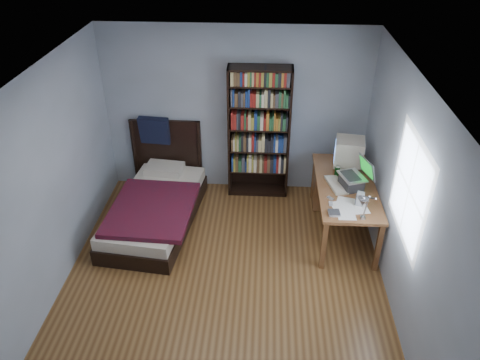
{
  "coord_description": "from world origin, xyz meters",
  "views": [
    {
      "loc": [
        0.43,
        -4.13,
        3.99
      ],
      "look_at": [
        0.14,
        0.8,
        0.9
      ],
      "focal_mm": 35.0,
      "sensor_mm": 36.0,
      "label": 1
    }
  ],
  "objects_px": {
    "crt_monitor": "(348,152)",
    "speaker": "(360,199)",
    "keyboard": "(336,185)",
    "soda_can": "(337,171)",
    "bookshelf": "(259,133)",
    "laptop": "(353,180)",
    "bed": "(156,204)",
    "desk_lamp": "(363,203)",
    "desk": "(339,186)"
  },
  "relations": [
    {
      "from": "crt_monitor",
      "to": "speaker",
      "type": "relative_size",
      "value": 2.55
    },
    {
      "from": "keyboard",
      "to": "soda_can",
      "type": "xyz_separation_m",
      "value": [
        0.04,
        0.28,
        0.05
      ]
    },
    {
      "from": "crt_monitor",
      "to": "bookshelf",
      "type": "xyz_separation_m",
      "value": [
        -1.22,
        0.45,
        0.02
      ]
    },
    {
      "from": "laptop",
      "to": "bookshelf",
      "type": "xyz_separation_m",
      "value": [
        -1.22,
        0.96,
        0.14
      ]
    },
    {
      "from": "crt_monitor",
      "to": "bed",
      "type": "xyz_separation_m",
      "value": [
        -2.62,
        -0.35,
        -0.72
      ]
    },
    {
      "from": "bookshelf",
      "to": "bed",
      "type": "height_order",
      "value": "bookshelf"
    },
    {
      "from": "crt_monitor",
      "to": "keyboard",
      "type": "height_order",
      "value": "crt_monitor"
    },
    {
      "from": "laptop",
      "to": "bed",
      "type": "distance_m",
      "value": 2.69
    },
    {
      "from": "bookshelf",
      "to": "desk_lamp",
      "type": "bearing_deg",
      "value": -59.68
    },
    {
      "from": "desk",
      "to": "bed",
      "type": "relative_size",
      "value": 0.77
    },
    {
      "from": "soda_can",
      "to": "laptop",
      "type": "bearing_deg",
      "value": -62.93
    },
    {
      "from": "keyboard",
      "to": "speaker",
      "type": "height_order",
      "value": "speaker"
    },
    {
      "from": "speaker",
      "to": "keyboard",
      "type": "bearing_deg",
      "value": 137.45
    },
    {
      "from": "desk",
      "to": "keyboard",
      "type": "relative_size",
      "value": 3.74
    },
    {
      "from": "laptop",
      "to": "bed",
      "type": "relative_size",
      "value": 0.21
    },
    {
      "from": "laptop",
      "to": "soda_can",
      "type": "distance_m",
      "value": 0.35
    },
    {
      "from": "crt_monitor",
      "to": "speaker",
      "type": "bearing_deg",
      "value": -87.63
    },
    {
      "from": "keyboard",
      "to": "soda_can",
      "type": "distance_m",
      "value": 0.29
    },
    {
      "from": "keyboard",
      "to": "bookshelf",
      "type": "relative_size",
      "value": 0.22
    },
    {
      "from": "crt_monitor",
      "to": "laptop",
      "type": "relative_size",
      "value": 0.98
    },
    {
      "from": "desk",
      "to": "soda_can",
      "type": "height_order",
      "value": "soda_can"
    },
    {
      "from": "speaker",
      "to": "bookshelf",
      "type": "bearing_deg",
      "value": 151.18
    },
    {
      "from": "speaker",
      "to": "soda_can",
      "type": "distance_m",
      "value": 0.72
    },
    {
      "from": "desk",
      "to": "crt_monitor",
      "type": "xyz_separation_m",
      "value": [
        0.06,
        -0.01,
        0.56
      ]
    },
    {
      "from": "laptop",
      "to": "desk",
      "type": "bearing_deg",
      "value": 96.99
    },
    {
      "from": "desk",
      "to": "desk_lamp",
      "type": "bearing_deg",
      "value": -90.57
    },
    {
      "from": "soda_can",
      "to": "speaker",
      "type": "bearing_deg",
      "value": -74.77
    },
    {
      "from": "soda_can",
      "to": "crt_monitor",
      "type": "bearing_deg",
      "value": 52.98
    },
    {
      "from": "keyboard",
      "to": "desk",
      "type": "bearing_deg",
      "value": 60.34
    },
    {
      "from": "soda_can",
      "to": "desk",
      "type": "bearing_deg",
      "value": 66.59
    },
    {
      "from": "speaker",
      "to": "bed",
      "type": "distance_m",
      "value": 2.77
    },
    {
      "from": "crt_monitor",
      "to": "laptop",
      "type": "bearing_deg",
      "value": -89.35
    },
    {
      "from": "desk",
      "to": "soda_can",
      "type": "bearing_deg",
      "value": -113.41
    },
    {
      "from": "desk_lamp",
      "to": "bookshelf",
      "type": "distance_m",
      "value": 2.28
    },
    {
      "from": "laptop",
      "to": "bookshelf",
      "type": "bearing_deg",
      "value": 141.89
    },
    {
      "from": "desk_lamp",
      "to": "soda_can",
      "type": "bearing_deg",
      "value": 93.43
    },
    {
      "from": "bookshelf",
      "to": "laptop",
      "type": "bearing_deg",
      "value": -38.11
    },
    {
      "from": "desk_lamp",
      "to": "speaker",
      "type": "height_order",
      "value": "desk_lamp"
    },
    {
      "from": "keyboard",
      "to": "bed",
      "type": "height_order",
      "value": "bed"
    },
    {
      "from": "bed",
      "to": "desk_lamp",
      "type": "bearing_deg",
      "value": -24.43
    },
    {
      "from": "crt_monitor",
      "to": "bookshelf",
      "type": "bearing_deg",
      "value": 159.7
    },
    {
      "from": "desk_lamp",
      "to": "speaker",
      "type": "distance_m",
      "value": 0.72
    },
    {
      "from": "desk_lamp",
      "to": "laptop",
      "type": "bearing_deg",
      "value": 85.45
    },
    {
      "from": "keyboard",
      "to": "laptop",
      "type": "bearing_deg",
      "value": -22.06
    },
    {
      "from": "crt_monitor",
      "to": "speaker",
      "type": "height_order",
      "value": "crt_monitor"
    },
    {
      "from": "soda_can",
      "to": "bed",
      "type": "bearing_deg",
      "value": -176.5
    },
    {
      "from": "bed",
      "to": "bookshelf",
      "type": "bearing_deg",
      "value": 29.88
    },
    {
      "from": "desk_lamp",
      "to": "keyboard",
      "type": "distance_m",
      "value": 1.12
    },
    {
      "from": "desk_lamp",
      "to": "soda_can",
      "type": "xyz_separation_m",
      "value": [
        -0.08,
        1.31,
        -0.39
      ]
    },
    {
      "from": "desk",
      "to": "bed",
      "type": "distance_m",
      "value": 2.59
    }
  ]
}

